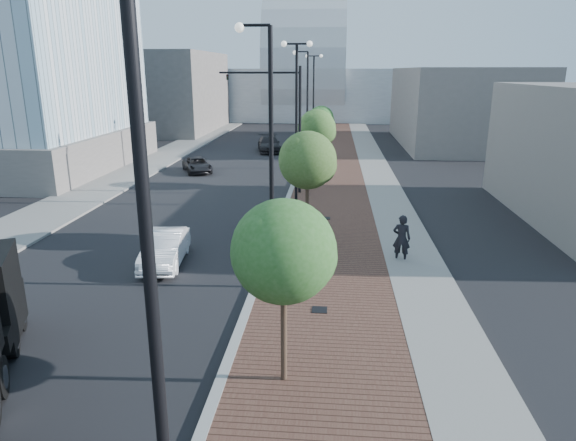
{
  "coord_description": "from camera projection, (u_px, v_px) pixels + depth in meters",
  "views": [
    {
      "loc": [
        2.71,
        -7.44,
        7.71
      ],
      "look_at": [
        1.0,
        12.0,
        2.0
      ],
      "focal_mm": 31.99,
      "sensor_mm": 36.0,
      "label": 1
    }
  ],
  "objects": [
    {
      "name": "commercial_block_ne",
      "position": [
        459.0,
        107.0,
        54.83
      ],
      "size": [
        12.0,
        22.0,
        8.0
      ],
      "primitive_type": "cube",
      "color": "slate",
      "rests_on": "ground"
    },
    {
      "name": "tree_2",
      "position": [
        317.0,
        129.0,
        34.08
      ],
      "size": [
        2.56,
        2.54,
        5.29
      ],
      "color": "#382619",
      "rests_on": "ground"
    },
    {
      "name": "sidewalk",
      "position": [
        341.0,
        157.0,
        47.43
      ],
      "size": [
        7.0,
        140.0,
        0.12
      ],
      "primitive_type": "cube",
      "color": "#4C2D23",
      "rests_on": "ground"
    },
    {
      "name": "pedestrian",
      "position": [
        402.0,
        238.0,
        21.3
      ],
      "size": [
        0.83,
        0.64,
        2.02
      ],
      "primitive_type": "imported",
      "rotation": [
        0.0,
        0.0,
        2.92
      ],
      "color": "black",
      "rests_on": "ground"
    },
    {
      "name": "streetlight_0",
      "position": [
        153.0,
        320.0,
        6.19
      ],
      "size": [
        1.72,
        0.56,
        9.28
      ],
      "color": "black",
      "rests_on": "ground"
    },
    {
      "name": "tree_3",
      "position": [
        322.0,
        119.0,
        45.66
      ],
      "size": [
        2.29,
        2.22,
        4.74
      ],
      "color": "#382619",
      "rests_on": "ground"
    },
    {
      "name": "white_sedan",
      "position": [
        165.0,
        248.0,
        21.1
      ],
      "size": [
        1.89,
        4.26,
        1.36
      ],
      "primitive_type": "imported",
      "rotation": [
        0.0,
        0.0,
        0.11
      ],
      "color": "white",
      "rests_on": "ground"
    },
    {
      "name": "utility_cover_2",
      "position": [
        325.0,
        218.0,
        27.43
      ],
      "size": [
        0.5,
        0.5,
        0.02
      ],
      "primitive_type": "cube",
      "color": "black",
      "rests_on": "sidewalk"
    },
    {
      "name": "commercial_block_nw",
      "position": [
        161.0,
        92.0,
        67.15
      ],
      "size": [
        14.0,
        20.0,
        10.0
      ],
      "primitive_type": "cube",
      "color": "#5E5854",
      "rests_on": "ground"
    },
    {
      "name": "curb",
      "position": [
        304.0,
        156.0,
        47.73
      ],
      "size": [
        0.3,
        140.0,
        0.14
      ],
      "primitive_type": "cube",
      "color": "gray",
      "rests_on": "ground"
    },
    {
      "name": "streetlight_4",
      "position": [
        313.0,
        100.0,
        52.08
      ],
      "size": [
        1.72,
        0.56,
        9.28
      ],
      "color": "black",
      "rests_on": "ground"
    },
    {
      "name": "streetlight_1",
      "position": [
        268.0,
        172.0,
        17.8
      ],
      "size": [
        1.44,
        0.56,
        9.21
      ],
      "color": "black",
      "rests_on": "ground"
    },
    {
      "name": "convention_center",
      "position": [
        308.0,
        81.0,
        89.25
      ],
      "size": [
        50.0,
        30.0,
        50.0
      ],
      "color": "#A0A6A9",
      "rests_on": "ground"
    },
    {
      "name": "concrete_strip",
      "position": [
        371.0,
        157.0,
        47.2
      ],
      "size": [
        2.4,
        140.0,
        0.13
      ],
      "primitive_type": "cube",
      "color": "slate",
      "rests_on": "ground"
    },
    {
      "name": "utility_cover_1",
      "position": [
        320.0,
        310.0,
        16.91
      ],
      "size": [
        0.5,
        0.5,
        0.02
      ],
      "primitive_type": "cube",
      "color": "black",
      "rests_on": "sidewalk"
    },
    {
      "name": "dark_car_far",
      "position": [
        269.0,
        144.0,
        50.64
      ],
      "size": [
        3.03,
        5.47,
        1.5
      ],
      "primitive_type": "imported",
      "rotation": [
        0.0,
        0.0,
        0.19
      ],
      "color": "black",
      "rests_on": "ground"
    },
    {
      "name": "west_sidewalk",
      "position": [
        168.0,
        154.0,
        48.82
      ],
      "size": [
        4.0,
        140.0,
        0.12
      ],
      "primitive_type": "cube",
      "color": "slate",
      "rests_on": "ground"
    },
    {
      "name": "dark_car_mid",
      "position": [
        197.0,
        165.0,
        40.45
      ],
      "size": [
        3.39,
        4.47,
        1.13
      ],
      "primitive_type": "imported",
      "rotation": [
        0.0,
        0.0,
        0.43
      ],
      "color": "black",
      "rests_on": "ground"
    },
    {
      "name": "tree_1",
      "position": [
        309.0,
        160.0,
        22.63
      ],
      "size": [
        2.59,
        2.58,
        5.2
      ],
      "color": "#382619",
      "rests_on": "ground"
    },
    {
      "name": "streetlight_3",
      "position": [
        306.0,
        115.0,
        40.75
      ],
      "size": [
        1.44,
        0.56,
        9.21
      ],
      "color": "black",
      "rests_on": "ground"
    },
    {
      "name": "traffic_mast",
      "position": [
        286.0,
        116.0,
        32.03
      ],
      "size": [
        5.09,
        0.2,
        8.0
      ],
      "color": "black",
      "rests_on": "ground"
    },
    {
      "name": "tower_podium",
      "position": [
        4.0,
        150.0,
        41.7
      ],
      "size": [
        19.0,
        19.0,
        3.0
      ],
      "primitive_type": "cube",
      "color": "#645E5A",
      "rests_on": "ground"
    },
    {
      "name": "streetlight_2",
      "position": [
        296.0,
        124.0,
        29.13
      ],
      "size": [
        1.72,
        0.56,
        9.28
      ],
      "color": "black",
      "rests_on": "ground"
    },
    {
      "name": "tree_0",
      "position": [
        286.0,
        252.0,
        12.21
      ],
      "size": [
        2.56,
        2.55,
        4.85
      ],
      "color": "#382619",
      "rests_on": "ground"
    }
  ]
}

